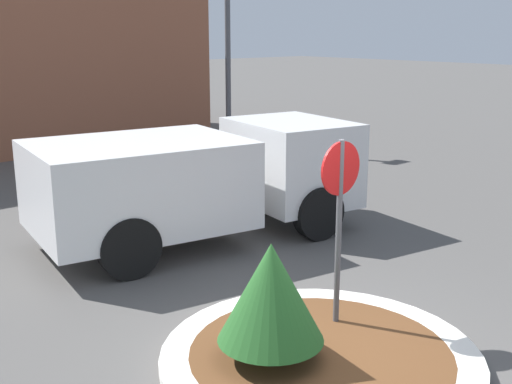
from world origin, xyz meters
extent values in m
plane|color=#514F4C|center=(0.00, 0.00, 0.00)|extent=(120.00, 120.00, 0.00)
cylinder|color=silver|center=(0.00, 0.00, 0.07)|extent=(3.48, 3.48, 0.15)
cylinder|color=brown|center=(0.00, 0.00, 0.08)|extent=(2.86, 2.86, 0.15)
cylinder|color=#4C4C51|center=(0.69, 0.40, 1.17)|extent=(0.07, 0.07, 2.34)
cylinder|color=#B71414|center=(0.69, 0.40, 2.02)|extent=(0.62, 0.03, 0.62)
cylinder|color=brown|center=(-0.51, 0.25, 0.26)|extent=(0.08, 0.08, 0.22)
cone|color=#235623|center=(-0.51, 0.25, 0.90)|extent=(1.13, 1.13, 1.07)
cube|color=silver|center=(3.46, 4.04, 1.17)|extent=(2.12, 2.52, 1.50)
cube|color=silver|center=(0.51, 4.53, 1.12)|extent=(3.67, 2.89, 1.40)
cube|color=black|center=(4.07, 3.94, 1.43)|extent=(0.37, 2.00, 0.53)
cylinder|color=black|center=(3.48, 5.14, 0.47)|extent=(0.96, 0.41, 0.93)
cylinder|color=black|center=(3.11, 2.99, 0.47)|extent=(0.96, 0.41, 0.93)
cylinder|color=black|center=(0.09, 5.71, 0.47)|extent=(0.96, 0.41, 0.93)
cylinder|color=black|center=(-0.27, 3.55, 0.47)|extent=(0.96, 0.41, 0.93)
cylinder|color=#4C4C51|center=(7.34, 10.70, 2.79)|extent=(0.16, 0.16, 5.57)
camera|label=1|loc=(-4.68, -4.29, 3.53)|focal=45.00mm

